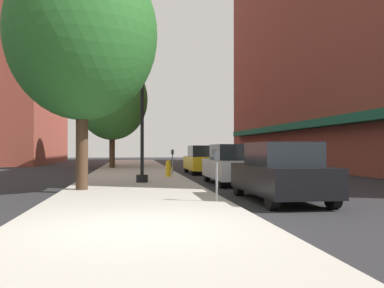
# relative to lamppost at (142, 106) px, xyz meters

# --- Properties ---
(ground_plane) EXTENTS (90.00, 90.00, 0.00)m
(ground_plane) POSITION_rel_lamppost_xyz_m (3.72, 8.17, -3.20)
(ground_plane) COLOR #232326
(sidewalk_slab) EXTENTS (4.80, 50.00, 0.12)m
(sidewalk_slab) POSITION_rel_lamppost_xyz_m (-0.28, 9.17, -3.14)
(sidewalk_slab) COLOR #A8A399
(sidewalk_slab) RESTS_ON ground
(building_right_brick) EXTENTS (6.80, 40.00, 21.19)m
(building_right_brick) POSITION_rel_lamppost_xyz_m (14.71, 12.17, 7.37)
(building_right_brick) COLOR brown
(building_right_brick) RESTS_ON ground
(building_far_background) EXTENTS (6.80, 18.00, 18.14)m
(building_far_background) POSITION_rel_lamppost_xyz_m (-11.29, 27.17, 5.85)
(building_far_background) COLOR brown
(building_far_background) RESTS_ON ground
(lamppost) EXTENTS (0.48, 0.48, 5.90)m
(lamppost) POSITION_rel_lamppost_xyz_m (0.00, 0.00, 0.00)
(lamppost) COLOR black
(lamppost) RESTS_ON sidewalk_slab
(fire_hydrant) EXTENTS (0.33, 0.26, 0.79)m
(fire_hydrant) POSITION_rel_lamppost_xyz_m (1.34, 3.22, -2.68)
(fire_hydrant) COLOR gold
(fire_hydrant) RESTS_ON sidewalk_slab
(parking_meter_near) EXTENTS (0.14, 0.09, 1.31)m
(parking_meter_near) POSITION_rel_lamppost_xyz_m (1.77, 5.59, -2.25)
(parking_meter_near) COLOR slate
(parking_meter_near) RESTS_ON sidewalk_slab
(parking_meter_far) EXTENTS (0.14, 0.09, 1.31)m
(parking_meter_far) POSITION_rel_lamppost_xyz_m (1.77, -6.51, -2.25)
(parking_meter_far) COLOR slate
(parking_meter_far) RESTS_ON sidewalk_slab
(tree_near) EXTENTS (5.07, 5.07, 7.81)m
(tree_near) POSITION_rel_lamppost_xyz_m (-1.83, 13.43, 1.80)
(tree_near) COLOR #422D1E
(tree_near) RESTS_ON sidewalk_slab
(tree_mid) EXTENTS (4.61, 4.61, 7.74)m
(tree_mid) POSITION_rel_lamppost_xyz_m (-2.07, 18.32, 1.99)
(tree_mid) COLOR #4C3823
(tree_mid) RESTS_ON sidewalk_slab
(tree_far) EXTENTS (5.01, 5.01, 8.08)m
(tree_far) POSITION_rel_lamppost_xyz_m (-2.06, -2.82, 2.10)
(tree_far) COLOR #422D1E
(tree_far) RESTS_ON sidewalk_slab
(car_black) EXTENTS (1.80, 4.30, 1.66)m
(car_black) POSITION_rel_lamppost_xyz_m (3.72, -5.87, -2.39)
(car_black) COLOR black
(car_black) RESTS_ON ground
(car_silver) EXTENTS (1.80, 4.30, 1.66)m
(car_silver) POSITION_rel_lamppost_xyz_m (3.72, -0.15, -2.39)
(car_silver) COLOR black
(car_silver) RESTS_ON ground
(car_yellow) EXTENTS (1.80, 4.30, 1.66)m
(car_yellow) POSITION_rel_lamppost_xyz_m (3.72, 7.15, -2.39)
(car_yellow) COLOR black
(car_yellow) RESTS_ON ground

